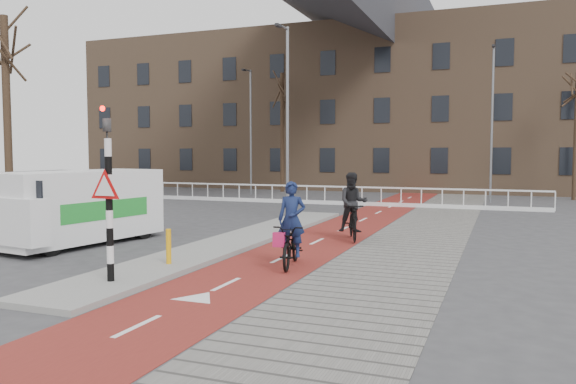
% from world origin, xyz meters
% --- Properties ---
extents(ground, '(120.00, 120.00, 0.00)m').
position_xyz_m(ground, '(0.00, 0.00, 0.00)').
color(ground, '#38383A').
rests_on(ground, ground).
extents(bike_lane, '(2.50, 60.00, 0.01)m').
position_xyz_m(bike_lane, '(1.50, 10.00, 0.01)').
color(bike_lane, maroon).
rests_on(bike_lane, ground).
extents(sidewalk, '(3.00, 60.00, 0.01)m').
position_xyz_m(sidewalk, '(4.30, 10.00, 0.01)').
color(sidewalk, slate).
rests_on(sidewalk, ground).
extents(curb_island, '(1.80, 16.00, 0.12)m').
position_xyz_m(curb_island, '(-0.70, 4.00, 0.06)').
color(curb_island, gray).
rests_on(curb_island, ground).
extents(traffic_signal, '(0.80, 0.80, 3.68)m').
position_xyz_m(traffic_signal, '(-0.60, -2.02, 1.99)').
color(traffic_signal, black).
rests_on(traffic_signal, curb_island).
extents(bollard, '(0.12, 0.12, 0.82)m').
position_xyz_m(bollard, '(-0.49, -0.06, 0.53)').
color(bollard, '#E39F0C').
rests_on(bollard, curb_island).
extents(cyclist_near, '(1.06, 2.06, 2.03)m').
position_xyz_m(cyclist_near, '(2.12, 1.17, 0.69)').
color(cyclist_near, black).
rests_on(cyclist_near, bike_lane).
extents(cyclist_far, '(1.19, 2.04, 2.10)m').
position_xyz_m(cyclist_far, '(2.45, 5.67, 0.88)').
color(cyclist_far, black).
rests_on(cyclist_far, bike_lane).
extents(van, '(2.71, 5.29, 2.18)m').
position_xyz_m(van, '(-4.93, 2.01, 1.15)').
color(van, silver).
rests_on(van, ground).
extents(railing, '(28.00, 0.10, 0.99)m').
position_xyz_m(railing, '(-5.00, 17.00, 0.31)').
color(railing, silver).
rests_on(railing, ground).
extents(townhouse_row, '(46.00, 10.00, 15.90)m').
position_xyz_m(townhouse_row, '(-3.00, 32.00, 7.81)').
color(townhouse_row, '#7F6047').
rests_on(townhouse_row, ground).
extents(tree_left, '(0.31, 0.31, 8.12)m').
position_xyz_m(tree_left, '(-11.74, 5.77, 4.06)').
color(tree_left, black).
rests_on(tree_left, ground).
extents(tree_mid, '(0.27, 0.27, 8.22)m').
position_xyz_m(tree_mid, '(-7.68, 25.23, 4.11)').
color(tree_mid, black).
rests_on(tree_mid, ground).
extents(tree_right, '(0.23, 0.23, 7.29)m').
position_xyz_m(tree_right, '(10.57, 24.76, 3.65)').
color(tree_right, black).
rests_on(tree_right, ground).
extents(streetlight_near, '(0.12, 0.12, 7.84)m').
position_xyz_m(streetlight_near, '(-1.59, 10.51, 3.92)').
color(streetlight_near, slate).
rests_on(streetlight_near, ground).
extents(streetlight_left, '(0.12, 0.12, 8.05)m').
position_xyz_m(streetlight_left, '(-8.61, 22.06, 4.03)').
color(streetlight_left, slate).
rests_on(streetlight_left, ground).
extents(streetlight_right, '(0.12, 0.12, 8.40)m').
position_xyz_m(streetlight_right, '(6.12, 21.23, 4.20)').
color(streetlight_right, slate).
rests_on(streetlight_right, ground).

